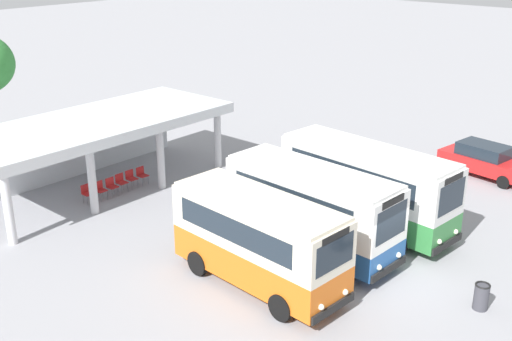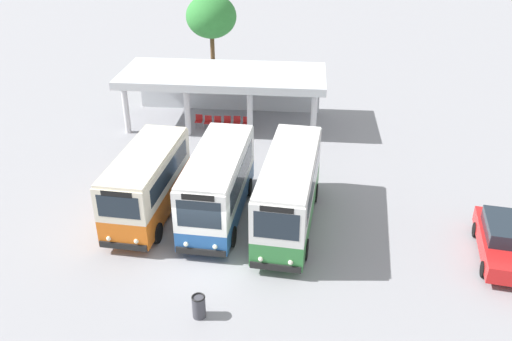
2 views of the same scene
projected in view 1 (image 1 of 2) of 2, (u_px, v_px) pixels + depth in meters
ground_plane at (388, 281)px, 21.82m from camera, size 180.00×180.00×0.00m
city_bus_nearest_orange at (259, 238)px, 20.98m from camera, size 2.60×6.65×3.22m
city_bus_second_in_row at (311, 206)px, 23.35m from camera, size 2.58×7.11×3.28m
city_bus_middle_cream at (366, 184)px, 25.37m from camera, size 2.78×7.78×3.38m
parked_car_flank at (486, 160)px, 31.05m from camera, size 2.39×4.77×1.62m
terminal_canopy at (89, 133)px, 29.30m from camera, size 12.79×5.41×3.40m
waiting_chair_end_by_column at (87, 192)px, 28.01m from camera, size 0.45×0.45×0.86m
waiting_chair_second_from_end at (100, 189)px, 28.36m from camera, size 0.45×0.45×0.86m
waiting_chair_middle_seat at (111, 185)px, 28.78m from camera, size 0.45×0.45×0.86m
waiting_chair_fourth_seat at (121, 181)px, 29.26m from camera, size 0.45×0.45×0.86m
waiting_chair_fifth_seat at (131, 177)px, 29.71m from camera, size 0.45×0.45×0.86m
waiting_chair_far_end_seat at (142, 174)px, 30.11m from camera, size 0.45×0.45×0.86m
litter_bin_apron at (481, 296)px, 20.05m from camera, size 0.49×0.49×0.90m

